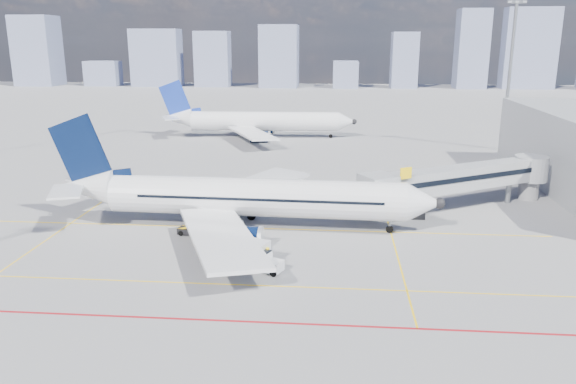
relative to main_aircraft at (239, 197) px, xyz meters
name	(u,v)px	position (x,y,z in m)	size (l,w,h in m)	color
ground	(243,257)	(1.66, -8.31, -3.22)	(420.00, 420.00, 0.00)	gray
apron_markings	(229,274)	(1.08, -12.23, -3.21)	(90.00, 35.12, 0.01)	yellow
jet_bridge	(469,178)	(25.17, 8.60, 0.52)	(23.55, 15.78, 6.30)	#94979C
floodlight_mast_ne	(510,72)	(39.66, 46.68, 10.37)	(3.20, 0.61, 25.45)	gray
distant_skyline	(307,55)	(-2.40, 181.69, 9.69)	(246.94, 14.95, 31.45)	slate
main_aircraft	(239,197)	(0.00, 0.00, 0.00)	(41.10, 35.80, 11.98)	silver
second_aircraft	(256,121)	(-6.14, 56.07, 0.00)	(39.65, 34.54, 11.55)	silver
baggage_tug	(266,262)	(4.18, -11.45, -2.38)	(2.88, 2.37, 1.75)	silver
cargo_dolly	(248,251)	(2.36, -9.88, -2.01)	(4.41, 3.16, 2.21)	black
belt_loader	(197,230)	(-3.88, -2.90, -2.67)	(5.29, 2.07, 2.12)	black
ramp_worker	(268,258)	(4.28, -10.70, -2.27)	(0.69, 0.45, 1.90)	yellow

